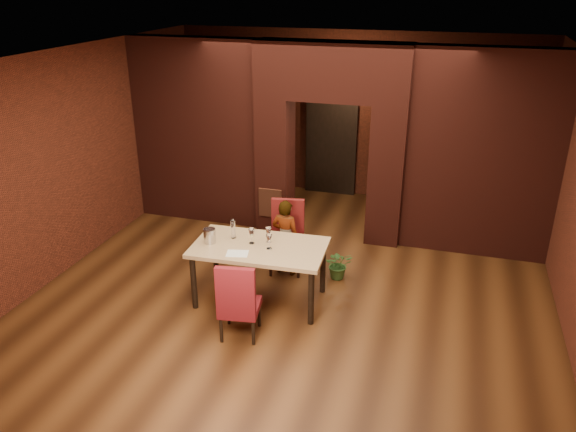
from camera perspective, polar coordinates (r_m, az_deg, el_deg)
name	(u,v)px	position (r m, az deg, el deg)	size (l,w,h in m)	color
floor	(296,289)	(8.08, 0.83, -7.39)	(8.00, 8.00, 0.00)	#4E2B13
ceiling	(298,58)	(7.01, 0.99, 15.71)	(7.00, 8.00, 0.04)	silver
wall_back	(353,116)	(11.14, 6.63, 10.07)	(7.00, 0.04, 3.20)	maroon
wall_front	(138,374)	(4.15, -14.99, -15.26)	(7.00, 0.04, 3.20)	maroon
wall_left	(70,160)	(8.95, -21.29, 5.31)	(0.04, 8.00, 3.20)	maroon
pillar_left	(275,164)	(9.61, -1.31, 5.28)	(0.55, 0.55, 2.30)	maroon
pillar_right	(387,175)	(9.23, 10.02, 4.15)	(0.55, 0.55, 2.30)	maroon
lintel	(333,71)	(8.99, 4.55, 14.45)	(2.45, 0.55, 0.90)	maroon
wing_wall_left	(198,132)	(9.99, -9.14, 8.39)	(2.27, 0.35, 3.20)	maroon
wing_wall_right	(482,156)	(9.06, 19.13, 5.82)	(2.27, 0.35, 3.20)	maroon
vent_panel	(270,203)	(9.55, -1.82, 1.33)	(0.40, 0.03, 0.50)	#9B4A2D
rear_door	(331,142)	(11.30, 4.44, 7.46)	(0.90, 0.08, 2.10)	black
rear_door_frame	(331,143)	(11.26, 4.39, 7.41)	(1.02, 0.04, 2.22)	black
dining_table	(260,273)	(7.64, -2.87, -5.80)	(1.76, 0.99, 0.83)	tan
chair_far	(286,238)	(8.31, -0.18, -2.25)	(0.49, 0.49, 1.08)	maroon
chair_near	(240,298)	(6.91, -4.94, -8.30)	(0.47, 0.47, 1.04)	maroon
person_seated	(285,237)	(8.23, -0.27, -2.18)	(0.43, 0.28, 1.17)	white
wine_glass_a	(252,236)	(7.47, -3.72, -2.05)	(0.09, 0.09, 0.21)	white
wine_glass_b	(269,235)	(7.50, -1.99, -1.93)	(0.08, 0.08, 0.21)	white
wine_glass_c	(269,242)	(7.32, -1.93, -2.62)	(0.08, 0.08, 0.20)	white
tasting_sheet	(237,253)	(7.26, -5.17, -3.81)	(0.28, 0.20, 0.00)	white
wine_bucket	(210,236)	(7.56, -7.96, -2.00)	(0.16, 0.16, 0.20)	#B1B1B8
water_bottle	(233,229)	(7.63, -5.60, -1.27)	(0.07, 0.07, 0.28)	white
potted_plant	(339,264)	(8.28, 5.17, -4.91)	(0.40, 0.35, 0.44)	#346028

